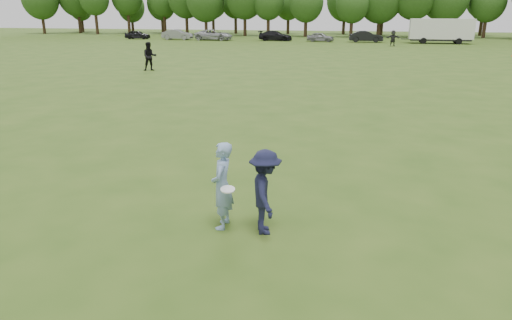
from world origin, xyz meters
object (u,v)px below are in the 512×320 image
(cargo_trailer, at_px, (441,30))
(car_d, at_px, (275,36))
(player_far_d, at_px, (393,38))
(car_c, at_px, (214,35))
(car_e, at_px, (321,37))
(defender, at_px, (265,192))
(thrower, at_px, (222,186))
(car_f, at_px, (366,37))
(car_b, at_px, (177,35))
(player_far_a, at_px, (150,56))
(car_a, at_px, (138,35))

(cargo_trailer, bearing_deg, car_d, 177.61)
(player_far_d, xyz_separation_m, car_c, (-25.58, 6.64, -0.18))
(car_d, distance_m, car_e, 6.75)
(player_far_d, bearing_deg, defender, -106.55)
(thrower, xyz_separation_m, car_f, (1.81, 59.97, -0.09))
(defender, distance_m, car_f, 60.00)
(car_b, xyz_separation_m, car_c, (5.83, 0.10, 0.02))
(player_far_a, relative_size, car_e, 0.53)
(thrower, distance_m, car_d, 61.45)
(car_f, bearing_deg, car_a, 86.12)
(car_a, height_order, car_f, car_f)
(player_far_d, distance_m, cargo_trailer, 9.27)
(player_far_d, distance_m, car_a, 38.85)
(car_f, relative_size, cargo_trailer, 0.52)
(car_d, xyz_separation_m, car_e, (6.72, -0.72, -0.06))
(car_b, distance_m, car_f, 28.06)
(car_b, bearing_deg, car_d, -88.01)
(car_a, bearing_deg, player_far_d, -104.67)
(car_b, distance_m, car_e, 21.75)
(thrower, height_order, car_e, thrower)
(player_far_a, relative_size, car_a, 0.52)
(thrower, height_order, car_d, thrower)
(car_a, bearing_deg, player_far_a, -155.64)
(car_c, height_order, car_f, car_c)
(car_a, distance_m, car_d, 21.89)
(car_a, height_order, cargo_trailer, cargo_trailer)
(car_a, relative_size, car_c, 0.69)
(car_c, relative_size, car_d, 1.15)
(defender, distance_m, car_a, 68.62)
(player_far_d, bearing_deg, player_far_a, -132.73)
(player_far_d, bearing_deg, cargo_trailer, 34.72)
(player_far_a, xyz_separation_m, car_a, (-20.32, 36.86, -0.34))
(thrower, bearing_deg, car_a, -155.90)
(thrower, relative_size, defender, 1.05)
(defender, bearing_deg, cargo_trailer, -29.12)
(player_far_d, relative_size, car_a, 0.49)
(player_far_a, bearing_deg, thrower, -91.08)
(car_c, height_order, car_e, car_c)
(thrower, relative_size, car_b, 0.37)
(car_d, distance_m, car_f, 13.03)
(player_far_a, distance_m, car_a, 42.09)
(car_e, bearing_deg, player_far_d, -120.69)
(player_far_d, bearing_deg, car_b, 156.34)
(thrower, relative_size, car_d, 0.35)
(player_far_a, height_order, cargo_trailer, cargo_trailer)
(player_far_d, height_order, car_d, player_far_d)
(player_far_a, relative_size, car_d, 0.41)
(car_d, bearing_deg, thrower, -167.86)
(thrower, bearing_deg, cargo_trailer, 164.12)
(thrower, bearing_deg, player_far_a, -155.65)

